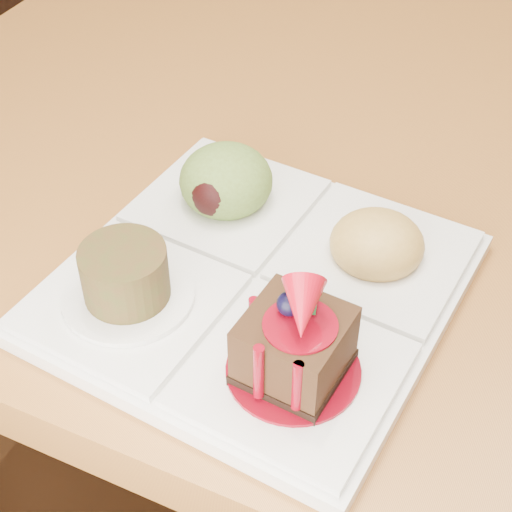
% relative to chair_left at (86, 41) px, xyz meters
% --- Properties ---
extents(ground, '(6.00, 6.00, 0.00)m').
position_rel_chair_left_xyz_m(ground, '(0.70, 0.08, -0.50)').
color(ground, '#563018').
extents(chair_left, '(0.39, 0.39, 0.87)m').
position_rel_chair_left_xyz_m(chair_left, '(0.00, 0.00, 0.00)').
color(chair_left, black).
rests_on(chair_left, ground).
extents(sampler_plate, '(0.28, 0.28, 0.10)m').
position_rel_chair_left_xyz_m(sampler_plate, '(0.63, -0.66, 0.27)').
color(sampler_plate, silver).
rests_on(sampler_plate, dining_table).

